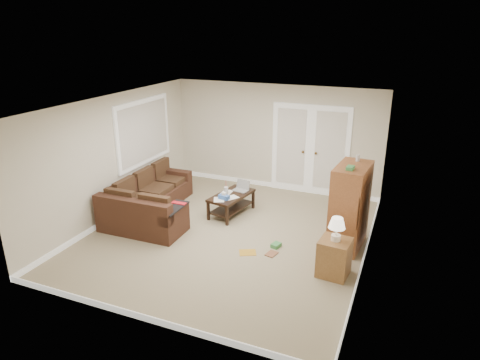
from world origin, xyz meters
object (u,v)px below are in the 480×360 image
at_px(sectional_sofa, 149,204).
at_px(tv_armoire, 350,206).
at_px(side_cabinet, 334,255).
at_px(coffee_table, 232,203).

bearing_deg(sectional_sofa, tv_armoire, 3.90).
xyz_separation_m(tv_armoire, side_cabinet, (-0.04, -1.06, -0.41)).
distance_m(coffee_table, side_cabinet, 2.87).
height_order(coffee_table, tv_armoire, tv_armoire).
relative_size(sectional_sofa, coffee_table, 2.13).
bearing_deg(sectional_sofa, side_cabinet, -11.27).
relative_size(tv_armoire, side_cabinet, 1.64).
bearing_deg(side_cabinet, coffee_table, 153.14).
relative_size(sectional_sofa, side_cabinet, 2.49).
bearing_deg(coffee_table, sectional_sofa, -141.80).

